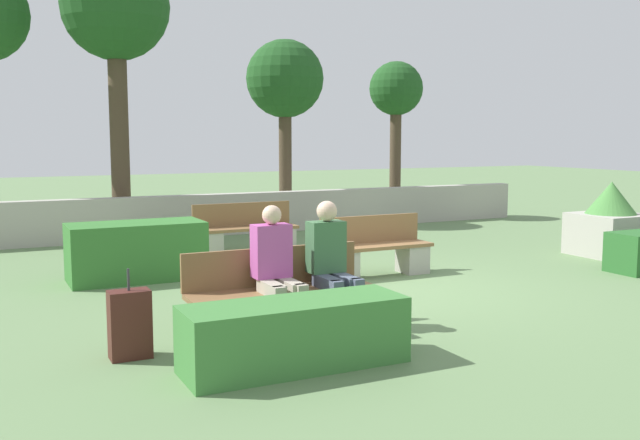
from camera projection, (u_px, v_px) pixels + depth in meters
name	position (u px, v px, depth m)	size (l,w,h in m)	color
ground_plane	(376.00, 289.00, 9.42)	(60.00, 60.00, 0.00)	#607F51
perimeter_wall	(229.00, 214.00, 14.67)	(14.45, 0.30, 0.84)	#ADA89E
bench_front	(280.00, 300.00, 7.33)	(1.95, 0.48, 0.86)	brown
bench_left_side	(377.00, 253.00, 10.32)	(1.64, 0.48, 0.86)	brown
bench_right_side	(246.00, 234.00, 12.31)	(1.79, 0.49, 0.86)	brown
person_seated_man	(276.00, 265.00, 7.12)	(0.38, 0.64, 1.32)	#B2A893
person_seated_woman	(331.00, 259.00, 7.39)	(0.38, 0.64, 1.34)	#515B70
hedge_block_near_left	(137.00, 251.00, 10.00)	(1.85, 0.85, 0.81)	#33702D
hedge_block_mid_left	(295.00, 334.00, 6.21)	(1.98, 0.65, 0.59)	#3D7A38
planter_corner_left	(610.00, 223.00, 12.04)	(1.09, 1.09, 1.25)	#ADA89E
suitcase	(130.00, 324.00, 6.46)	(0.37, 0.22, 0.83)	#471E19
tree_center_left	(115.00, 13.00, 13.84)	(2.10, 2.10, 5.58)	#473828
tree_center_right	(285.00, 82.00, 16.07)	(1.75, 1.75, 4.18)	#473828
tree_rightmost	(396.00, 95.00, 17.54)	(1.32, 1.32, 3.84)	#473828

